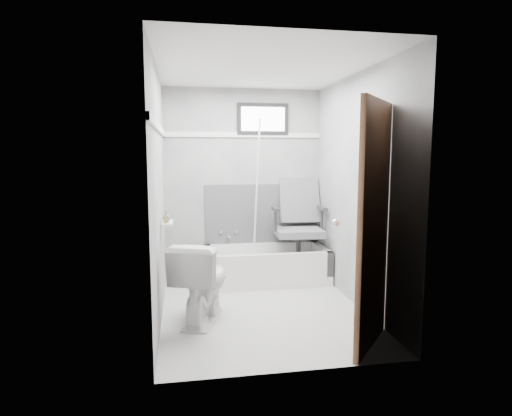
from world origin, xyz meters
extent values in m
plane|color=silver|center=(0.00, 0.00, 0.00)|extent=(2.60, 2.60, 0.00)
plane|color=silver|center=(0.00, 0.00, 2.40)|extent=(2.60, 2.60, 0.00)
cube|color=slate|center=(0.00, 1.30, 1.20)|extent=(2.00, 0.02, 2.40)
cube|color=slate|center=(0.00, -1.30, 1.20)|extent=(2.00, 0.02, 2.40)
cube|color=slate|center=(-1.00, 0.00, 1.20)|extent=(0.02, 2.60, 2.40)
cube|color=slate|center=(1.00, 0.00, 1.20)|extent=(0.02, 2.60, 2.40)
imported|color=white|center=(-0.62, -0.20, 0.38)|extent=(0.67, 0.88, 0.77)
cube|color=#4C4C4F|center=(0.25, 1.29, 0.80)|extent=(1.50, 0.02, 0.78)
cube|color=white|center=(0.00, 1.29, 1.82)|extent=(2.00, 0.02, 0.06)
cube|color=white|center=(-0.99, 0.00, 1.82)|extent=(0.02, 2.60, 0.06)
cylinder|color=white|center=(0.13, 1.06, 1.05)|extent=(0.02, 0.50, 1.90)
cube|color=silver|center=(-0.93, 0.11, 0.90)|extent=(0.10, 0.32, 0.02)
imported|color=olive|center=(-0.94, 0.03, 0.97)|extent=(0.05, 0.05, 0.10)
imported|color=#477282|center=(-0.94, 0.17, 0.96)|extent=(0.09, 0.09, 0.10)
camera|label=1|loc=(-0.78, -4.15, 1.57)|focal=30.00mm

